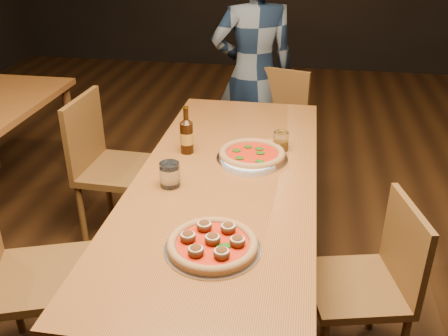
% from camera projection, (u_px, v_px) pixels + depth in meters
% --- Properties ---
extents(ground, '(9.00, 9.00, 0.00)m').
position_uv_depth(ground, '(226.00, 305.00, 2.57)').
color(ground, black).
extents(table_main, '(0.80, 2.00, 0.75)m').
position_uv_depth(table_main, '(226.00, 191.00, 2.26)').
color(table_main, brown).
rests_on(table_main, ground).
extents(chair_main_nw, '(0.54, 0.54, 0.90)m').
position_uv_depth(chair_main_nw, '(40.00, 277.00, 2.08)').
color(chair_main_nw, brown).
rests_on(chair_main_nw, ground).
extents(chair_main_sw, '(0.45, 0.45, 0.93)m').
position_uv_depth(chair_main_sw, '(121.00, 169.00, 2.92)').
color(chair_main_sw, brown).
rests_on(chair_main_sw, ground).
extents(chair_main_e, '(0.47, 0.47, 0.83)m').
position_uv_depth(chair_main_e, '(356.00, 286.00, 2.08)').
color(chair_main_e, brown).
rests_on(chair_main_e, ground).
extents(chair_end, '(0.53, 0.53, 0.92)m').
position_uv_depth(chair_end, '(266.00, 137.00, 3.34)').
color(chair_end, brown).
rests_on(chair_end, ground).
extents(pizza_meatball, '(0.34, 0.34, 0.06)m').
position_uv_depth(pizza_meatball, '(213.00, 244.00, 1.74)').
color(pizza_meatball, '#B7B7BF').
rests_on(pizza_meatball, table_main).
extents(pizza_margherita, '(0.34, 0.34, 0.05)m').
position_uv_depth(pizza_margherita, '(252.00, 155.00, 2.38)').
color(pizza_margherita, '#B7B7BF').
rests_on(pizza_margherita, table_main).
extents(plate_stack, '(0.27, 0.27, 0.03)m').
position_uv_depth(plate_stack, '(249.00, 162.00, 2.34)').
color(plate_stack, white).
rests_on(plate_stack, table_main).
extents(beer_bottle, '(0.07, 0.07, 0.23)m').
position_uv_depth(beer_bottle, '(187.00, 137.00, 2.42)').
color(beer_bottle, black).
rests_on(beer_bottle, table_main).
extents(water_glass, '(0.09, 0.09, 0.11)m').
position_uv_depth(water_glass, '(170.00, 175.00, 2.13)').
color(water_glass, white).
rests_on(water_glass, table_main).
extents(amber_glass, '(0.08, 0.08, 0.09)m').
position_uv_depth(amber_glass, '(281.00, 141.00, 2.46)').
color(amber_glass, '#915D10').
rests_on(amber_glass, table_main).
extents(diner, '(0.68, 0.55, 1.60)m').
position_uv_depth(diner, '(253.00, 76.00, 3.43)').
color(diner, black).
rests_on(diner, ground).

